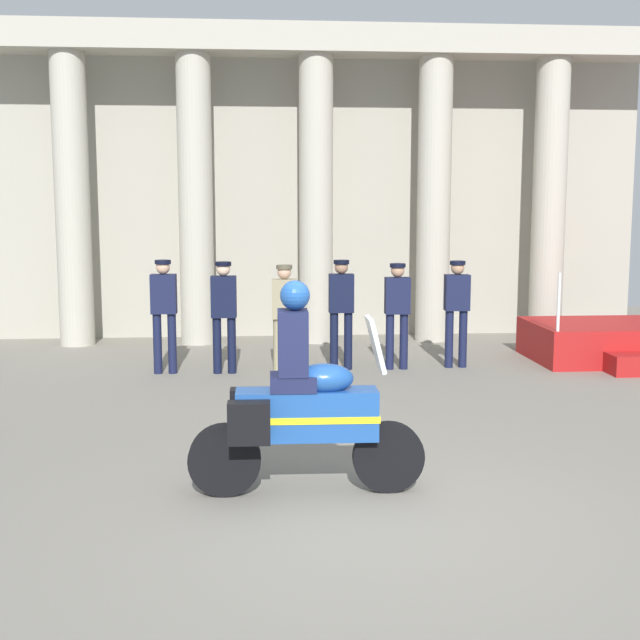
% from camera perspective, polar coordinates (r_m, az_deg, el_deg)
% --- Properties ---
extents(ground_plane, '(28.00, 28.00, 0.00)m').
position_cam_1_polar(ground_plane, '(7.05, 3.48, -13.35)').
color(ground_plane, gray).
extents(colonnade_backdrop, '(12.71, 1.47, 5.73)m').
position_cam_1_polar(colonnade_backdrop, '(16.13, -0.41, 9.99)').
color(colonnade_backdrop, '#A49F91').
rests_on(colonnade_backdrop, ground_plane).
extents(reviewing_stand, '(3.48, 2.35, 1.52)m').
position_cam_1_polar(reviewing_stand, '(14.79, 20.74, -1.43)').
color(reviewing_stand, '#A51919').
rests_on(reviewing_stand, ground_plane).
extents(officer_in_row_0, '(0.38, 0.24, 1.72)m').
position_cam_1_polar(officer_in_row_0, '(12.89, -10.51, 0.89)').
color(officer_in_row_0, '#141938').
rests_on(officer_in_row_0, ground_plane).
extents(officer_in_row_1, '(0.38, 0.24, 1.70)m').
position_cam_1_polar(officer_in_row_1, '(12.77, -6.52, 0.82)').
color(officer_in_row_1, black).
rests_on(officer_in_row_1, ground_plane).
extents(officer_in_row_2, '(0.38, 0.24, 1.64)m').
position_cam_1_polar(officer_in_row_2, '(12.78, -2.42, 0.72)').
color(officer_in_row_2, gray).
rests_on(officer_in_row_2, ground_plane).
extents(officer_in_row_3, '(0.38, 0.24, 1.70)m').
position_cam_1_polar(officer_in_row_3, '(12.98, 1.45, 1.01)').
color(officer_in_row_3, black).
rests_on(officer_in_row_3, ground_plane).
extents(officer_in_row_4, '(0.38, 0.24, 1.65)m').
position_cam_1_polar(officer_in_row_4, '(13.07, 5.24, 0.88)').
color(officer_in_row_4, '#141938').
rests_on(officer_in_row_4, ground_plane).
extents(officer_in_row_5, '(0.38, 0.24, 1.68)m').
position_cam_1_polar(officer_in_row_5, '(13.33, 9.23, 1.03)').
color(officer_in_row_5, '#141938').
rests_on(officer_in_row_5, ground_plane).
extents(motorcycle_with_rider, '(2.09, 0.71, 1.90)m').
position_cam_1_polar(motorcycle_with_rider, '(7.41, -1.45, -5.84)').
color(motorcycle_with_rider, black).
rests_on(motorcycle_with_rider, ground_plane).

